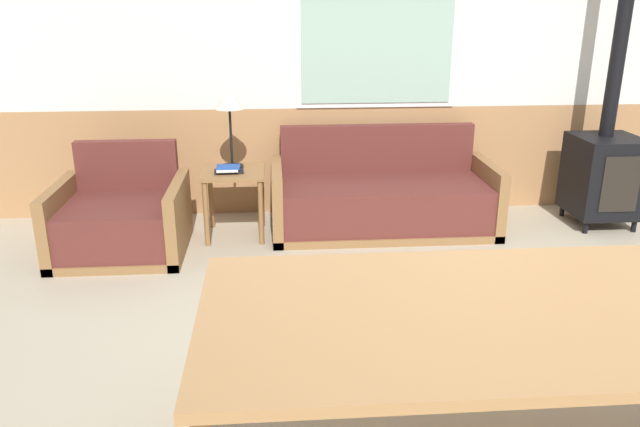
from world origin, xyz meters
name	(u,v)px	position (x,y,z in m)	size (l,w,h in m)	color
ground_plane	(494,372)	(0.00, 0.00, 0.00)	(16.00, 16.00, 0.00)	#B2A58C
wall_back	(400,53)	(-0.01, 2.63, 1.36)	(7.20, 0.09, 2.70)	#AD7A4C
couch	(382,200)	(-0.22, 2.11, 0.25)	(1.78, 0.79, 0.80)	olive
armchair	(122,221)	(-2.22, 1.78, 0.24)	(0.93, 0.84, 0.76)	olive
side_table	(234,183)	(-1.40, 2.05, 0.43)	(0.47, 0.47, 0.54)	olive
table_lamp	(229,105)	(-1.41, 2.13, 1.03)	(0.23, 0.23, 0.61)	black
book_stack	(228,170)	(-1.43, 1.96, 0.56)	(0.23, 0.14, 0.06)	black
dining_table	(493,320)	(-0.30, -0.66, 0.67)	(2.16, 1.08, 0.72)	#B27F4C
wood_stove	(606,158)	(1.60, 2.09, 0.57)	(0.51, 0.54, 2.55)	black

